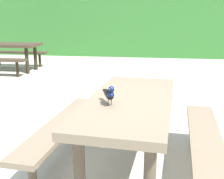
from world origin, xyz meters
name	(u,v)px	position (x,y,z in m)	size (l,w,h in m)	color
ground_plane	(121,168)	(0.00, 0.00, 0.00)	(60.00, 60.00, 0.00)	beige
hedge_wall	(147,27)	(0.00, 8.70, 1.01)	(28.00, 2.37, 2.02)	#387A33
picnic_table_foreground	(130,117)	(0.08, -0.01, 0.56)	(1.81, 1.86, 0.74)	#84725B
bird_grackle	(110,94)	(-0.07, -0.24, 0.84)	(0.15, 0.27, 0.18)	black
picnic_table_mid_left	(6,50)	(-3.64, 4.59, 0.56)	(1.80, 1.69, 0.74)	#473828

